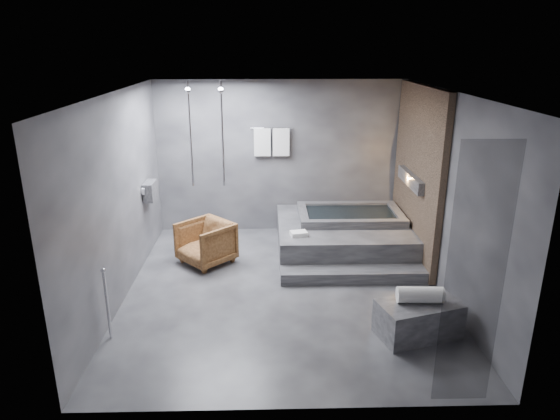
{
  "coord_description": "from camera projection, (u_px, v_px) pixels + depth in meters",
  "views": [
    {
      "loc": [
        -0.23,
        -6.5,
        3.41
      ],
      "look_at": [
        -0.05,
        0.3,
        1.12
      ],
      "focal_mm": 32.0,
      "sensor_mm": 36.0,
      "label": 1
    }
  ],
  "objects": [
    {
      "name": "rolled_towel",
      "position": [
        420.0,
        295.0,
        5.97
      ],
      "size": [
        0.56,
        0.22,
        0.2
      ],
      "primitive_type": "cylinder",
      "rotation": [
        0.0,
        1.57,
        -0.04
      ],
      "color": "white",
      "rests_on": "concrete_bench"
    },
    {
      "name": "deck_towel",
      "position": [
        299.0,
        234.0,
        7.9
      ],
      "size": [
        0.29,
        0.24,
        0.07
      ],
      "primitive_type": "cube",
      "rotation": [
        0.0,
        0.0,
        0.21
      ],
      "color": "white",
      "rests_on": "tub_deck"
    },
    {
      "name": "tub_deck",
      "position": [
        342.0,
        236.0,
        8.58
      ],
      "size": [
        2.2,
        2.0,
        0.5
      ],
      "primitive_type": "cube",
      "color": "#2F2F31",
      "rests_on": "ground"
    },
    {
      "name": "tub_step",
      "position": [
        353.0,
        275.0,
        7.51
      ],
      "size": [
        2.2,
        0.36,
        0.18
      ],
      "primitive_type": "cube",
      "color": "#2F2F31",
      "rests_on": "ground"
    },
    {
      "name": "room",
      "position": [
        312.0,
        169.0,
        6.94
      ],
      "size": [
        5.0,
        5.04,
        2.82
      ],
      "color": "#2A2A2D",
      "rests_on": "ground"
    },
    {
      "name": "driftwood_chair",
      "position": [
        206.0,
        243.0,
        8.03
      ],
      "size": [
        1.07,
        1.06,
        0.7
      ],
      "primitive_type": "imported",
      "rotation": [
        0.0,
        0.0,
        -0.8
      ],
      "color": "#422510",
      "rests_on": "ground"
    },
    {
      "name": "concrete_bench",
      "position": [
        418.0,
        319.0,
        6.06
      ],
      "size": [
        1.09,
        0.8,
        0.44
      ],
      "primitive_type": "cube",
      "rotation": [
        0.0,
        0.0,
        0.29
      ],
      "color": "#373639",
      "rests_on": "ground"
    }
  ]
}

